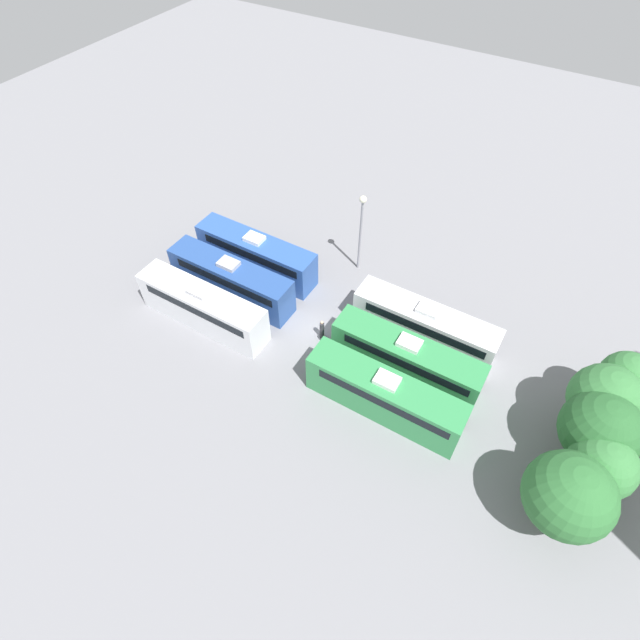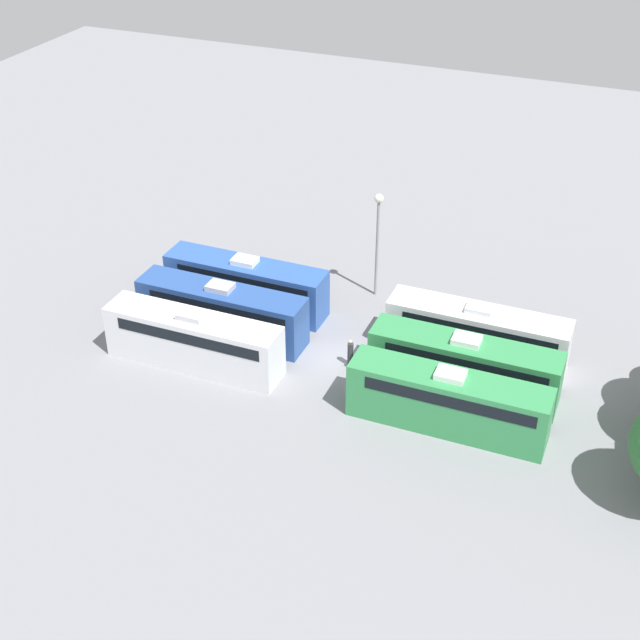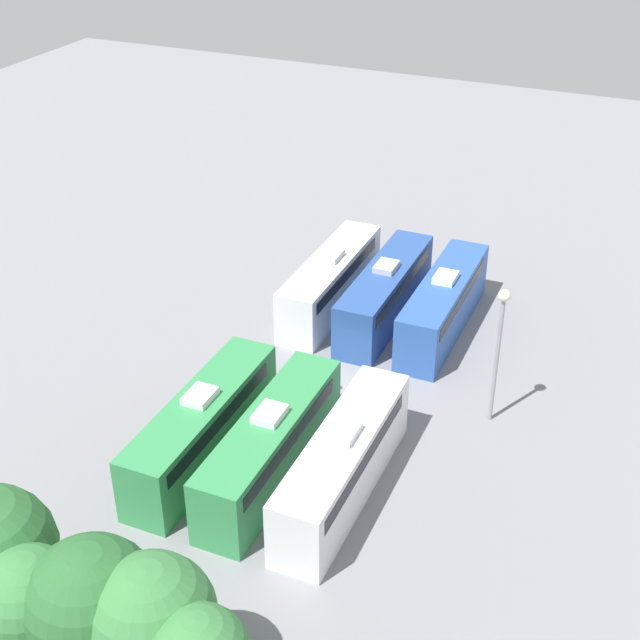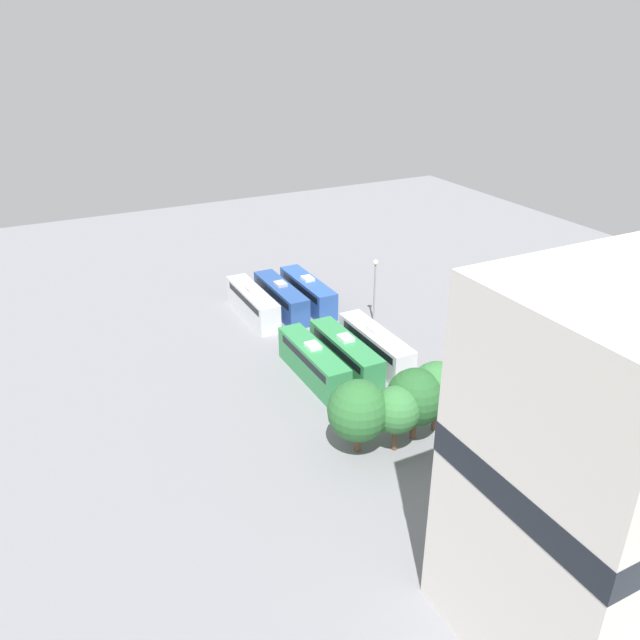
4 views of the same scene
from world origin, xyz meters
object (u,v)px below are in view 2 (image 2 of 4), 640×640
bus_4 (465,364)px  light_pole (378,227)px  bus_1 (222,310)px  bus_2 (194,339)px  bus_3 (478,332)px  bus_0 (246,283)px  bus_5 (449,400)px  worker_person (350,353)px

bus_4 → light_pole: size_ratio=1.47×
bus_1 → bus_2: (3.55, -0.05, 0.00)m
bus_3 → bus_4: same height
bus_1 → bus_3: size_ratio=1.00×
light_pole → bus_2: bearing=-31.9°
bus_2 → bus_3: size_ratio=1.00×
bus_2 → bus_3: bearing=114.6°
light_pole → bus_1: bearing=-41.4°
bus_0 → bus_4: same height
bus_4 → bus_2: bearing=-77.1°
bus_5 → worker_person: size_ratio=6.06×
bus_3 → bus_4: bearing=1.8°
bus_3 → light_pole: bearing=-120.4°
bus_1 → light_pole: 11.63m
worker_person → bus_5: bearing=63.9°
bus_0 → worker_person: (3.71, 8.77, -0.98)m
bus_2 → worker_person: bus_2 is taller
light_pole → bus_4: bearing=44.9°
bus_1 → worker_person: bearing=89.2°
light_pole → bus_0: bearing=-57.2°
worker_person → bus_2: bearing=-68.6°
bus_2 → light_pole: bearing=148.1°
worker_person → bus_0: bearing=-112.9°
bus_0 → bus_4: bearing=77.3°
bus_0 → bus_5: same height
bus_3 → worker_person: bus_3 is taller
bus_0 → light_pole: 9.44m
bus_0 → bus_1: size_ratio=1.00×
bus_2 → light_pole: 14.43m
bus_4 → bus_5: 3.58m
bus_1 → bus_2: 3.55m
bus_4 → worker_person: (0.16, -6.95, -0.98)m
bus_0 → worker_person: size_ratio=6.06×
light_pole → worker_person: bearing=8.9°
bus_4 → bus_5: (3.58, 0.03, 0.00)m
bus_1 → light_pole: size_ratio=1.47×
bus_5 → light_pole: (-11.91, -8.31, 3.29)m
bus_4 → light_pole: light_pole is taller
bus_0 → bus_4: 16.12m
bus_2 → bus_5: size_ratio=1.00×
bus_0 → worker_person: bus_0 is taller
bus_2 → light_pole: light_pole is taller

